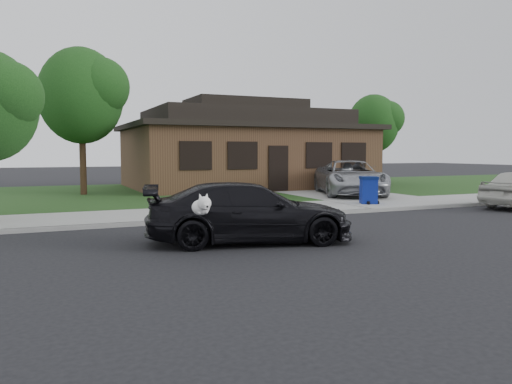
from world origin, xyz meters
name	(u,v)px	position (x,y,z in m)	size (l,w,h in m)	color
ground	(332,236)	(0.00, 0.00, 0.00)	(120.00, 120.00, 0.00)	black
sidewalk	(249,211)	(0.00, 5.00, 0.06)	(60.00, 3.00, 0.12)	gray
curb	(269,216)	(0.00, 3.50, 0.06)	(60.00, 0.12, 0.12)	gray
lawn	(184,193)	(0.00, 13.00, 0.07)	(60.00, 13.00, 0.13)	#193814
driveway	(326,193)	(6.00, 10.00, 0.07)	(4.50, 13.00, 0.14)	gray
sedan	(249,212)	(-2.07, 0.09, 0.66)	(4.86, 2.83, 1.32)	black
minivan	(350,177)	(6.08, 8.18, 0.89)	(2.47, 5.36, 1.49)	#A0A2A7
recycling_bin	(369,190)	(4.54, 4.73, 0.62)	(0.79, 0.79, 1.00)	navy
house	(246,149)	(4.00, 15.00, 2.13)	(12.60, 8.60, 4.65)	#422B1C
tree_0	(85,94)	(-4.34, 12.88, 4.48)	(3.78, 3.60, 6.34)	#332114
tree_1	(376,123)	(12.14, 14.40, 3.71)	(3.15, 3.00, 5.25)	#332114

